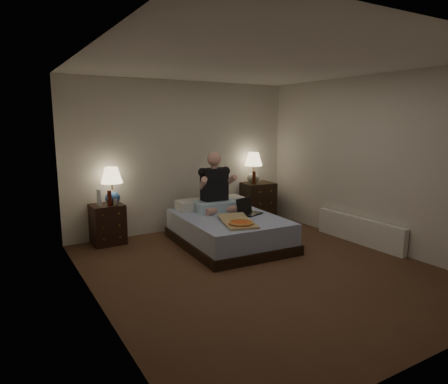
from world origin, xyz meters
TOP-DOWN VIEW (x-y plane):
  - floor at (0.00, 0.00)m, footprint 4.00×4.50m
  - ceiling at (0.00, 0.00)m, footprint 4.00×4.50m
  - wall_back at (0.00, 2.25)m, footprint 4.00×0.00m
  - wall_front at (0.00, -2.25)m, footprint 4.00×0.00m
  - wall_left at (-2.00, 0.00)m, footprint 0.00×4.50m
  - wall_right at (2.00, 0.00)m, footprint 0.00×4.50m
  - bed at (0.18, 1.06)m, footprint 1.43×1.85m
  - nightstand_left at (-1.37, 2.05)m, footprint 0.48×0.44m
  - nightstand_right at (1.40, 2.04)m, footprint 0.59×0.54m
  - lamp_left at (-1.27, 2.05)m, footprint 0.35×0.35m
  - lamp_right at (1.31, 2.05)m, footprint 0.36×0.36m
  - water_bottle at (-1.48, 2.01)m, footprint 0.07×0.07m
  - soda_can at (-1.27, 1.95)m, footprint 0.07×0.07m
  - beer_bottle_left at (-1.35, 1.94)m, footprint 0.06×0.06m
  - beer_bottle_right at (1.24, 1.93)m, footprint 0.06×0.06m
  - person at (0.18, 1.46)m, footprint 0.70×0.57m
  - laptop at (0.52, 0.98)m, footprint 0.42×0.38m
  - pizza_box at (0.01, 0.46)m, footprint 0.60×0.84m
  - radiator at (1.93, 0.11)m, footprint 0.10×1.60m

SIDE VIEW (x-z plane):
  - floor at x=0.00m, z-range 0.00..0.00m
  - radiator at x=1.93m, z-range 0.00..0.40m
  - bed at x=0.18m, z-range 0.00..0.44m
  - nightstand_left at x=-1.37m, z-range 0.00..0.61m
  - nightstand_right at x=1.40m, z-range 0.00..0.72m
  - pizza_box at x=0.01m, z-range 0.44..0.52m
  - laptop at x=0.52m, z-range 0.44..0.68m
  - soda_can at x=-1.27m, z-range 0.61..0.71m
  - beer_bottle_left at x=-1.35m, z-range 0.61..0.84m
  - water_bottle at x=-1.48m, z-range 0.61..0.86m
  - beer_bottle_right at x=1.24m, z-range 0.72..0.95m
  - lamp_left at x=-1.27m, z-range 0.61..1.17m
  - person at x=0.18m, z-range 0.44..1.37m
  - lamp_right at x=1.31m, z-range 0.72..1.28m
  - wall_back at x=0.00m, z-range 0.00..2.50m
  - wall_front at x=0.00m, z-range 0.00..2.50m
  - wall_left at x=-2.00m, z-range 0.00..2.50m
  - wall_right at x=2.00m, z-range 0.00..2.50m
  - ceiling at x=0.00m, z-range 2.50..2.50m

